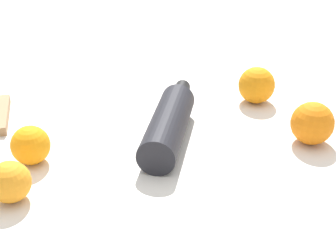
{
  "coord_description": "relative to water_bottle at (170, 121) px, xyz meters",
  "views": [
    {
      "loc": [
        0.07,
        0.78,
        0.47
      ],
      "look_at": [
        0.05,
        -0.02,
        0.03
      ],
      "focal_mm": 52.99,
      "sensor_mm": 36.0,
      "label": 1
    }
  ],
  "objects": [
    {
      "name": "water_bottle",
      "position": [
        0.0,
        0.0,
        0.0
      ],
      "size": [
        0.12,
        0.3,
        0.07
      ],
      "rotation": [
        0.0,
        0.0,
        4.5
      ],
      "color": "black",
      "rests_on": "ground_plane"
    },
    {
      "name": "orange_0",
      "position": [
        -0.26,
        0.03,
        0.01
      ],
      "size": [
        0.08,
        0.08,
        0.08
      ],
      "primitive_type": "sphere",
      "color": "orange",
      "rests_on": "ground_plane"
    },
    {
      "name": "orange_3",
      "position": [
        -0.19,
        -0.14,
        0.01
      ],
      "size": [
        0.08,
        0.08,
        0.08
      ],
      "primitive_type": "sphere",
      "color": "orange",
      "rests_on": "ground_plane"
    },
    {
      "name": "orange_1",
      "position": [
        0.25,
        0.19,
        -0.0
      ],
      "size": [
        0.07,
        0.07,
        0.07
      ],
      "primitive_type": "sphere",
      "color": "orange",
      "rests_on": "ground_plane"
    },
    {
      "name": "orange_2",
      "position": [
        0.24,
        0.08,
        0.0
      ],
      "size": [
        0.07,
        0.07,
        0.07
      ],
      "primitive_type": "sphere",
      "color": "orange",
      "rests_on": "ground_plane"
    },
    {
      "name": "ground_plane",
      "position": [
        -0.04,
        0.04,
        -0.03
      ],
      "size": [
        2.4,
        2.4,
        0.0
      ],
      "primitive_type": "plane",
      "color": "silver"
    }
  ]
}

